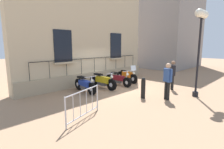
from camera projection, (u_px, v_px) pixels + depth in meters
ground_plane at (115, 88)px, 10.63m from camera, size 60.00×60.00×0.00m
building_facade at (90, 24)px, 11.57m from camera, size 0.82×10.11×8.11m
motorcycle_blue at (85, 85)px, 9.69m from camera, size 2.10×0.73×0.96m
motorcycle_yellow at (102, 81)px, 10.47m from camera, size 2.19×0.59×1.00m
motorcycle_maroon at (118, 79)px, 11.26m from camera, size 2.14×0.56×1.01m
motorcycle_orange at (127, 76)px, 12.25m from camera, size 2.08×0.65×1.24m
lamppost at (201, 28)px, 8.38m from camera, size 0.39×1.09×4.22m
crowd_barrier at (83, 103)px, 6.15m from camera, size 0.58×1.81×1.05m
bollard at (143, 88)px, 8.56m from camera, size 0.21×0.21×1.03m
pedestrian_standing at (173, 73)px, 10.11m from camera, size 0.39×0.45×1.70m
pedestrian_walking at (168, 79)px, 8.25m from camera, size 0.50×0.33×1.75m
distant_building at (168, 23)px, 20.60m from camera, size 5.87×7.34×10.16m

